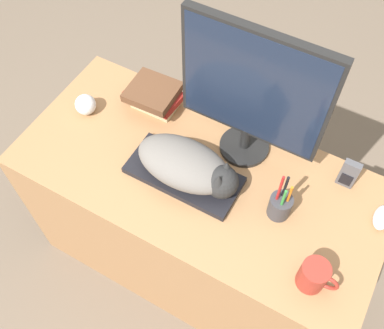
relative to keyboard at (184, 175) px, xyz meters
name	(u,v)px	position (x,y,z in m)	size (l,w,h in m)	color
ground_plane	(164,310)	(0.04, -0.27, -0.77)	(12.00, 12.00, 0.00)	#6B5B4C
desk	(197,221)	(0.04, 0.04, -0.39)	(1.33, 0.62, 0.75)	#9E7047
keyboard	(184,175)	(0.00, 0.00, 0.00)	(0.40, 0.18, 0.02)	black
cat	(190,166)	(0.02, 0.00, 0.07)	(0.37, 0.19, 0.13)	#66605B
monitor	(253,92)	(0.13, 0.21, 0.29)	(0.49, 0.18, 0.54)	black
computer_mouse	(382,217)	(0.65, 0.17, 0.01)	(0.05, 0.10, 0.04)	silver
coffee_mug	(314,276)	(0.52, -0.14, 0.04)	(0.12, 0.09, 0.11)	#9E2D23
pen_cup	(280,205)	(0.34, 0.03, 0.04)	(0.08, 0.08, 0.22)	#38383D
baseball	(86,105)	(-0.47, 0.08, 0.03)	(0.08, 0.08, 0.08)	silver
phone	(348,174)	(0.50, 0.25, 0.05)	(0.06, 0.03, 0.12)	#4C4C51
book_stack	(154,96)	(-0.26, 0.23, 0.04)	(0.21, 0.17, 0.10)	#C6B284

